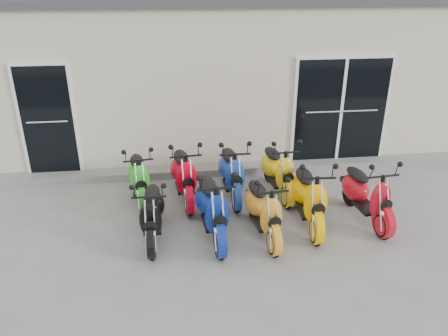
{
  "coord_description": "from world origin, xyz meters",
  "views": [
    {
      "loc": [
        -0.8,
        -6.12,
        3.82
      ],
      "look_at": [
        0.0,
        0.6,
        0.75
      ],
      "focal_mm": 35.0,
      "sensor_mm": 36.0,
      "label": 1
    }
  ],
  "objects_px": {
    "scooter_front_black": "(152,207)",
    "scooter_front_red": "(368,187)",
    "scooter_front_orange_a": "(263,203)",
    "scooter_front_orange_b": "(309,190)",
    "scooter_back_blue": "(232,166)",
    "scooter_front_blue": "(212,200)",
    "scooter_back_red": "(184,168)",
    "scooter_back_yellow": "(278,164)",
    "scooter_back_green": "(138,171)"
  },
  "relations": [
    {
      "from": "scooter_front_black",
      "to": "scooter_front_orange_a",
      "type": "xyz_separation_m",
      "value": [
        1.7,
        -0.12,
        0.02
      ]
    },
    {
      "from": "scooter_front_orange_b",
      "to": "scooter_back_yellow",
      "type": "xyz_separation_m",
      "value": [
        -0.24,
        1.12,
        -0.03
      ]
    },
    {
      "from": "scooter_front_orange_a",
      "to": "scooter_front_blue",
      "type": "bearing_deg",
      "value": 168.88
    },
    {
      "from": "scooter_front_red",
      "to": "scooter_back_blue",
      "type": "xyz_separation_m",
      "value": [
        -2.09,
        1.08,
        0.01
      ]
    },
    {
      "from": "scooter_front_black",
      "to": "scooter_back_yellow",
      "type": "bearing_deg",
      "value": 29.91
    },
    {
      "from": "scooter_front_black",
      "to": "scooter_front_red",
      "type": "bearing_deg",
      "value": 3.2
    },
    {
      "from": "scooter_front_black",
      "to": "scooter_front_orange_b",
      "type": "bearing_deg",
      "value": 3.71
    },
    {
      "from": "scooter_front_blue",
      "to": "scooter_back_red",
      "type": "relative_size",
      "value": 1.02
    },
    {
      "from": "scooter_front_black",
      "to": "scooter_front_blue",
      "type": "xyz_separation_m",
      "value": [
        0.91,
        -0.04,
        0.07
      ]
    },
    {
      "from": "scooter_front_red",
      "to": "scooter_back_red",
      "type": "xyz_separation_m",
      "value": [
        -2.95,
        1.07,
        0.02
      ]
    },
    {
      "from": "scooter_front_black",
      "to": "scooter_back_red",
      "type": "relative_size",
      "value": 0.91
    },
    {
      "from": "scooter_back_blue",
      "to": "scooter_front_red",
      "type": "bearing_deg",
      "value": -28.32
    },
    {
      "from": "scooter_front_orange_a",
      "to": "scooter_back_red",
      "type": "xyz_separation_m",
      "value": [
        -1.17,
        1.34,
        0.04
      ]
    },
    {
      "from": "scooter_front_orange_a",
      "to": "scooter_front_orange_b",
      "type": "bearing_deg",
      "value": 12.0
    },
    {
      "from": "scooter_front_orange_a",
      "to": "scooter_back_green",
      "type": "relative_size",
      "value": 1.01
    },
    {
      "from": "scooter_front_orange_a",
      "to": "scooter_back_red",
      "type": "distance_m",
      "value": 1.78
    },
    {
      "from": "scooter_front_red",
      "to": "scooter_back_blue",
      "type": "relative_size",
      "value": 0.98
    },
    {
      "from": "scooter_back_blue",
      "to": "scooter_front_orange_b",
      "type": "bearing_deg",
      "value": -45.98
    },
    {
      "from": "scooter_back_yellow",
      "to": "scooter_back_blue",
      "type": "bearing_deg",
      "value": 176.4
    },
    {
      "from": "scooter_back_yellow",
      "to": "scooter_front_black",
      "type": "bearing_deg",
      "value": -155.65
    },
    {
      "from": "scooter_front_blue",
      "to": "scooter_back_yellow",
      "type": "relative_size",
      "value": 1.06
    },
    {
      "from": "scooter_front_blue",
      "to": "scooter_back_blue",
      "type": "relative_size",
      "value": 1.04
    },
    {
      "from": "scooter_back_red",
      "to": "scooter_front_orange_a",
      "type": "bearing_deg",
      "value": -54.6
    },
    {
      "from": "scooter_back_green",
      "to": "scooter_front_black",
      "type": "bearing_deg",
      "value": -85.77
    },
    {
      "from": "scooter_back_blue",
      "to": "scooter_front_blue",
      "type": "bearing_deg",
      "value": -111.13
    },
    {
      "from": "scooter_front_red",
      "to": "scooter_back_yellow",
      "type": "xyz_separation_m",
      "value": [
        -1.23,
        1.1,
        -0.0
      ]
    },
    {
      "from": "scooter_front_orange_a",
      "to": "scooter_back_green",
      "type": "distance_m",
      "value": 2.42
    },
    {
      "from": "scooter_back_green",
      "to": "scooter_back_blue",
      "type": "height_order",
      "value": "scooter_back_blue"
    },
    {
      "from": "scooter_front_blue",
      "to": "scooter_back_red",
      "type": "xyz_separation_m",
      "value": [
        -0.39,
        1.27,
        -0.02
      ]
    },
    {
      "from": "scooter_back_green",
      "to": "scooter_front_blue",
      "type": "bearing_deg",
      "value": -55.92
    },
    {
      "from": "scooter_front_orange_a",
      "to": "scooter_front_orange_b",
      "type": "distance_m",
      "value": 0.83
    },
    {
      "from": "scooter_back_green",
      "to": "scooter_back_yellow",
      "type": "height_order",
      "value": "scooter_back_yellow"
    },
    {
      "from": "scooter_front_red",
      "to": "scooter_back_yellow",
      "type": "relative_size",
      "value": 1.0
    },
    {
      "from": "scooter_back_green",
      "to": "scooter_back_blue",
      "type": "distance_m",
      "value": 1.66
    },
    {
      "from": "scooter_front_black",
      "to": "scooter_front_red",
      "type": "relative_size",
      "value": 0.94
    },
    {
      "from": "scooter_front_red",
      "to": "scooter_back_blue",
      "type": "height_order",
      "value": "scooter_back_blue"
    },
    {
      "from": "scooter_back_yellow",
      "to": "scooter_front_orange_b",
      "type": "bearing_deg",
      "value": -82.74
    },
    {
      "from": "scooter_front_orange_a",
      "to": "scooter_back_yellow",
      "type": "bearing_deg",
      "value": 62.74
    },
    {
      "from": "scooter_front_red",
      "to": "scooter_back_blue",
      "type": "distance_m",
      "value": 2.35
    },
    {
      "from": "scooter_front_blue",
      "to": "scooter_front_orange_b",
      "type": "xyz_separation_m",
      "value": [
        1.57,
        0.17,
        -0.01
      ]
    },
    {
      "from": "scooter_front_orange_a",
      "to": "scooter_back_red",
      "type": "bearing_deg",
      "value": 125.59
    },
    {
      "from": "scooter_back_green",
      "to": "scooter_front_orange_a",
      "type": "bearing_deg",
      "value": -43.22
    },
    {
      "from": "scooter_front_orange_a",
      "to": "scooter_front_red",
      "type": "distance_m",
      "value": 1.8
    },
    {
      "from": "scooter_back_red",
      "to": "scooter_front_red",
      "type": "bearing_deg",
      "value": -25.68
    },
    {
      "from": "scooter_back_red",
      "to": "scooter_back_yellow",
      "type": "relative_size",
      "value": 1.04
    },
    {
      "from": "scooter_front_orange_a",
      "to": "scooter_back_yellow",
      "type": "height_order",
      "value": "scooter_back_yellow"
    },
    {
      "from": "scooter_front_orange_b",
      "to": "scooter_back_green",
      "type": "xyz_separation_m",
      "value": [
        -2.76,
        1.16,
        -0.05
      ]
    },
    {
      "from": "scooter_front_red",
      "to": "scooter_front_orange_b",
      "type": "bearing_deg",
      "value": 175.6
    },
    {
      "from": "scooter_front_orange_b",
      "to": "scooter_front_red",
      "type": "xyz_separation_m",
      "value": [
        0.99,
        0.02,
        -0.03
      ]
    },
    {
      "from": "scooter_front_red",
      "to": "scooter_back_yellow",
      "type": "bearing_deg",
      "value": 132.41
    }
  ]
}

